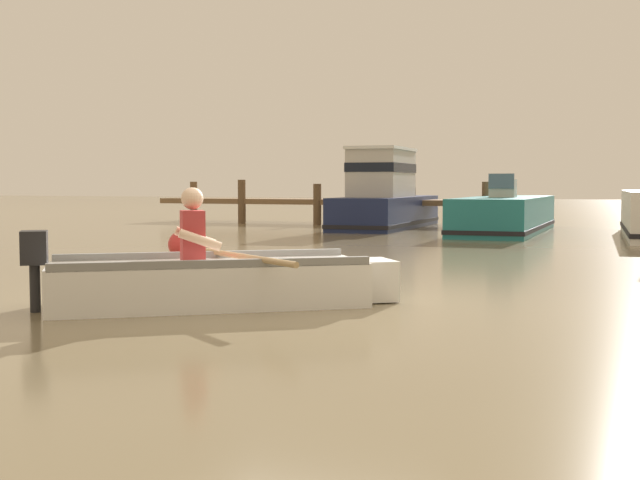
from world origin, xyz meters
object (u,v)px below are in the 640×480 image
object	(u,v)px
mooring_buoy	(182,245)
moored_boat_navy	(385,199)
moored_boat_teal	(505,216)
rowboat_with_person	(215,281)

from	to	relation	value
mooring_buoy	moored_boat_navy	bearing A→B (deg)	88.95
moored_boat_teal	mooring_buoy	size ratio (longest dim) A/B	14.19
rowboat_with_person	moored_boat_navy	bearing A→B (deg)	100.94
mooring_buoy	rowboat_with_person	bearing A→B (deg)	-55.62
rowboat_with_person	mooring_buoy	xyz separation A→B (m)	(-3.07, 4.48, -0.02)
moored_boat_navy	moored_boat_teal	distance (m)	3.57
moored_boat_teal	mooring_buoy	xyz separation A→B (m)	(-3.63, -9.51, -0.19)
moored_boat_navy	mooring_buoy	world-z (taller)	moored_boat_navy
rowboat_with_person	moored_boat_navy	world-z (taller)	moored_boat_navy
rowboat_with_person	moored_boat_teal	distance (m)	14.00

